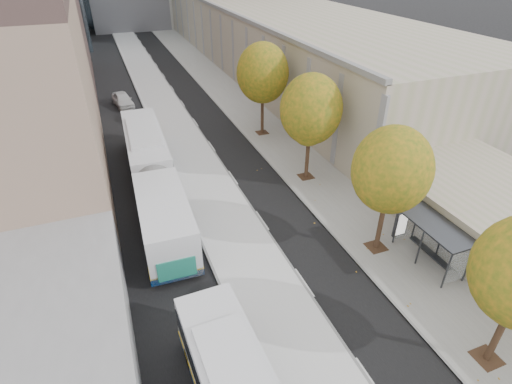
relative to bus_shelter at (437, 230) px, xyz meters
name	(u,v)px	position (x,y,z in m)	size (l,w,h in m)	color
bus_platform	(175,128)	(-9.56, 24.04, -2.11)	(4.25, 150.00, 0.15)	silver
sidewalk	(252,118)	(-1.56, 24.04, -2.15)	(4.75, 150.00, 0.08)	gray
building_tan	(254,24)	(9.81, 53.04, 1.81)	(18.00, 92.00, 8.00)	gray
bus_shelter	(437,230)	(0.00, 0.00, 0.00)	(1.90, 4.40, 2.53)	#383A3F
tree_c	(392,170)	(-2.09, 2.04, 3.06)	(4.20, 4.20, 7.28)	#332516
tree_d	(311,110)	(-2.09, 11.04, 3.28)	(4.40, 4.40, 7.60)	#332516
tree_e	(263,73)	(-2.09, 20.04, 3.50)	(4.60, 4.60, 7.92)	#332516
bus_far	(153,174)	(-13.29, 12.62, -0.47)	(3.38, 18.97, 3.15)	silver
distant_car	(123,100)	(-13.59, 32.55, -1.46)	(1.73, 4.29, 1.46)	silver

